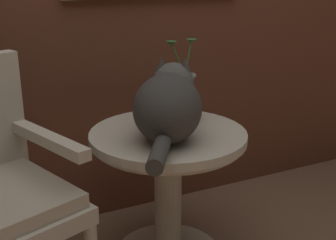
# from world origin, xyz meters

# --- Properties ---
(wicker_side_table) EXTENTS (0.64, 0.64, 0.60)m
(wicker_side_table) POSITION_xyz_m (0.10, 0.29, 0.42)
(wicker_side_table) COLOR #B2A893
(wicker_side_table) RESTS_ON ground_plane
(cat) EXTENTS (0.42, 0.59, 0.28)m
(cat) POSITION_xyz_m (0.07, 0.23, 0.73)
(cat) COLOR #33302D
(cat) RESTS_ON wicker_side_table
(pewter_vase_with_ivy) EXTENTS (0.14, 0.14, 0.35)m
(pewter_vase_with_ivy) POSITION_xyz_m (0.22, 0.37, 0.70)
(pewter_vase_with_ivy) COLOR slate
(pewter_vase_with_ivy) RESTS_ON wicker_side_table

